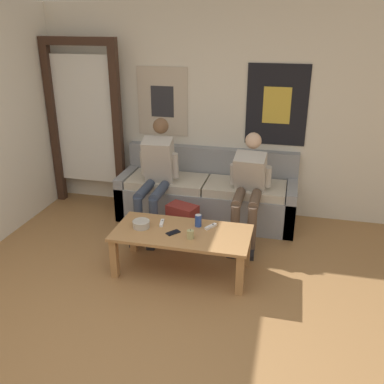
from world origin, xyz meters
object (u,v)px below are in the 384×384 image
game_controller_near_right (211,226)px  coffee_table (182,238)px  drink_can_blue (198,220)px  cell_phone (173,233)px  person_seated_adult (156,172)px  couch (207,196)px  person_seated_teen (249,184)px  ceramic_bowl (141,224)px  game_controller_near_left (162,223)px  pillar_candle (190,234)px  backpack (182,224)px

game_controller_near_right → coffee_table: bearing=-149.7°
drink_can_blue → cell_phone: 0.29m
person_seated_adult → couch: bearing=34.6°
person_seated_teen → ceramic_bowl: bearing=-136.7°
drink_can_blue → game_controller_near_left: bearing=-173.8°
ceramic_bowl → pillar_candle: size_ratio=1.83×
cell_phone → drink_can_blue: bearing=44.7°
drink_can_blue → game_controller_near_left: 0.37m
game_controller_near_right → cell_phone: size_ratio=0.95×
ceramic_bowl → backpack: bearing=66.4°
couch → ceramic_bowl: couch is taller
backpack → pillar_candle: 0.80m
ceramic_bowl → cell_phone: 0.34m
pillar_candle → person_seated_teen: bearing=67.0°
game_controller_near_right → ceramic_bowl: bearing=-166.8°
drink_can_blue → game_controller_near_right: drink_can_blue is taller
pillar_candle → drink_can_blue: drink_can_blue is taller
couch → ceramic_bowl: (-0.41, -1.26, 0.18)m
coffee_table → backpack: (-0.15, 0.59, -0.16)m
person_seated_adult → drink_can_blue: size_ratio=10.34×
couch → ceramic_bowl: 1.34m
person_seated_adult → ceramic_bowl: person_seated_adult is taller
backpack → game_controller_near_right: size_ratio=3.15×
person_seated_teen → game_controller_near_right: (-0.28, -0.74, -0.19)m
couch → coffee_table: couch is taller
game_controller_near_right → game_controller_near_left: bearing=-175.6°
backpack → cell_phone: 0.68m
couch → cell_phone: bearing=-92.9°
drink_can_blue → person_seated_adult: bearing=132.5°
person_seated_teen → pillar_candle: 1.10m
person_seated_teen → couch: bearing=146.5°
ceramic_bowl → pillar_candle: 0.54m
ceramic_bowl → game_controller_near_right: size_ratio=1.24×
coffee_table → cell_phone: size_ratio=9.02×
cell_phone → person_seated_adult: bearing=116.6°
couch → game_controller_near_left: 1.17m
game_controller_near_left → cell_phone: game_controller_near_left is taller
coffee_table → game_controller_near_left: 0.27m
couch → game_controller_near_right: couch is taller
pillar_candle → cell_phone: 0.20m
backpack → game_controller_near_left: (-0.08, -0.47, 0.24)m
backpack → person_seated_adult: bearing=142.4°
person_seated_teen → game_controller_near_right: bearing=-110.9°
couch → drink_can_blue: couch is taller
coffee_table → cell_phone: bearing=-146.6°
ceramic_bowl → game_controller_near_right: 0.69m
coffee_table → couch: bearing=90.4°
game_controller_near_left → person_seated_adult: bearing=111.5°
coffee_table → person_seated_adult: 1.09m
backpack → game_controller_near_right: bearing=-46.7°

